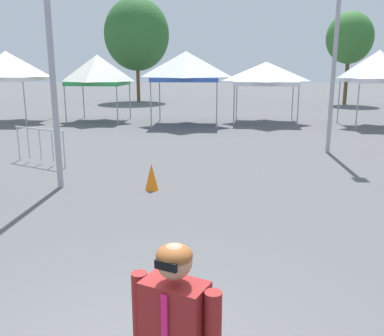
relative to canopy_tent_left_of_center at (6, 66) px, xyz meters
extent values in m
cylinder|color=#9E9EA3|center=(1.59, -1.58, -1.69)|extent=(0.06, 0.06, 2.32)
cylinder|color=#9E9EA3|center=(1.58, 1.59, -1.69)|extent=(0.06, 0.06, 2.32)
pyramid|color=white|center=(0.00, 0.00, 0.10)|extent=(3.33, 3.33, 1.26)
cube|color=white|center=(0.00, 0.00, -0.63)|extent=(3.30, 3.30, 0.20)
cylinder|color=#9E9EA3|center=(3.23, -0.68, -1.81)|extent=(0.06, 0.06, 2.08)
cylinder|color=#9E9EA3|center=(5.87, -0.69, -1.81)|extent=(0.06, 0.06, 2.08)
cylinder|color=#9E9EA3|center=(3.24, 1.96, -1.81)|extent=(0.06, 0.06, 2.08)
cylinder|color=#9E9EA3|center=(5.88, 1.95, -1.81)|extent=(0.06, 0.06, 2.08)
pyramid|color=white|center=(4.55, 0.63, -0.10)|extent=(2.79, 2.79, 1.34)
cube|color=green|center=(4.55, 0.63, -0.87)|extent=(2.76, 2.76, 0.20)
cylinder|color=#9E9EA3|center=(7.78, -1.88, -1.68)|extent=(0.06, 0.06, 2.33)
cylinder|color=#9E9EA3|center=(10.80, -1.78, -1.68)|extent=(0.06, 0.06, 2.33)
cylinder|color=#9E9EA3|center=(7.68, 1.15, -1.68)|extent=(0.06, 0.06, 2.33)
cylinder|color=#9E9EA3|center=(10.70, 1.25, -1.68)|extent=(0.06, 0.06, 2.33)
pyramid|color=white|center=(9.24, -0.31, 0.09)|extent=(3.28, 3.28, 1.21)
cube|color=#3359B2|center=(9.24, -0.31, -0.62)|extent=(3.25, 3.25, 0.20)
cylinder|color=#9E9EA3|center=(11.59, -0.46, -1.80)|extent=(0.06, 0.06, 2.11)
cylinder|color=#9E9EA3|center=(14.62, -0.62, -1.80)|extent=(0.06, 0.06, 2.11)
cylinder|color=#9E9EA3|center=(11.75, 2.57, -1.80)|extent=(0.06, 0.06, 2.11)
cylinder|color=#9E9EA3|center=(14.78, 2.41, -1.80)|extent=(0.06, 0.06, 2.11)
pyramid|color=white|center=(13.19, 0.98, -0.27)|extent=(3.35, 3.35, 0.95)
cube|color=white|center=(13.19, 0.98, -0.84)|extent=(3.32, 3.32, 0.20)
cylinder|color=#9E9EA3|center=(17.11, -1.51, -1.70)|extent=(0.06, 0.06, 2.30)
cylinder|color=#9E9EA3|center=(16.90, 1.09, -1.70)|extent=(0.06, 0.06, 2.30)
pyramid|color=white|center=(18.31, -0.10, 0.09)|extent=(2.95, 2.95, 1.28)
cube|color=white|center=(18.31, -0.10, -0.65)|extent=(2.92, 2.92, 0.20)
cube|color=maroon|center=(11.13, -18.83, -1.63)|extent=(0.48, 0.38, 0.60)
cylinder|color=maroon|center=(10.88, -18.73, -1.61)|extent=(0.11, 0.11, 0.56)
cylinder|color=maroon|center=(11.38, -18.93, -1.61)|extent=(0.11, 0.11, 0.56)
sphere|color=tan|center=(11.13, -18.83, -1.18)|extent=(0.23, 0.23, 0.23)
ellipsoid|color=brown|center=(11.13, -18.83, -1.14)|extent=(0.23, 0.23, 0.14)
cube|color=black|center=(11.09, -18.92, -1.17)|extent=(0.15, 0.08, 0.06)
cube|color=#E51966|center=(11.08, -18.95, -1.58)|extent=(0.05, 0.03, 0.46)
cylinder|color=#9E9EA3|center=(14.75, -6.80, 0.73)|extent=(0.14, 0.14, 7.16)
cylinder|color=brown|center=(3.88, 13.29, -1.24)|extent=(0.28, 0.28, 3.22)
ellipsoid|color=#2D662D|center=(3.88, 13.29, 2.42)|extent=(5.12, 5.12, 5.63)
cylinder|color=brown|center=(20.03, 12.18, -1.10)|extent=(0.28, 0.28, 3.50)
ellipsoid|color=#387233|center=(20.03, 12.18, 2.00)|extent=(3.39, 3.39, 3.73)
cylinder|color=#B7BABF|center=(5.84, -9.34, -1.80)|extent=(1.91, 0.96, 0.05)
cylinder|color=#B7BABF|center=(6.74, -9.78, -2.32)|extent=(0.04, 0.04, 1.05)
cylinder|color=#B7BABF|center=(4.94, -8.91, -2.32)|extent=(0.04, 0.04, 1.05)
cylinder|color=#B7BABF|center=(6.31, -9.57, -2.27)|extent=(0.04, 0.04, 0.92)
cylinder|color=#B7BABF|center=(5.84, -9.34, -2.27)|extent=(0.04, 0.04, 0.92)
cylinder|color=#B7BABF|center=(5.37, -9.12, -2.27)|extent=(0.04, 0.04, 0.92)
cone|color=orange|center=(9.63, -11.75, -2.53)|extent=(0.32, 0.32, 0.64)
camera|label=1|loc=(11.46, -21.25, 0.01)|focal=39.70mm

